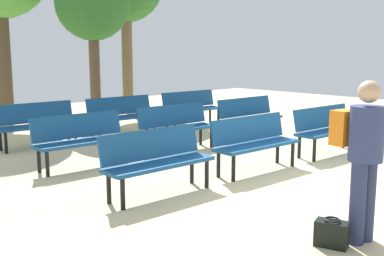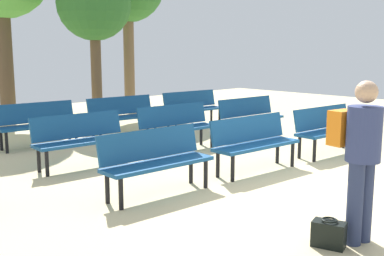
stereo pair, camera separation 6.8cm
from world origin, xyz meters
name	(u,v)px [view 2 (the right image)]	position (x,y,z in m)	size (l,w,h in m)	color
ground_plane	(340,193)	(0.00, 0.00, 0.00)	(24.00, 24.00, 0.00)	beige
bench_r0_c0	(155,158)	(-1.82, 1.73, 0.50)	(1.62, 0.57, 0.87)	navy
bench_r0_c1	(254,140)	(0.10, 1.59, 0.50)	(1.63, 0.59, 0.87)	navy
bench_r0_c2	(327,127)	(2.06, 1.43, 0.50)	(1.63, 0.59, 0.87)	navy
bench_r1_c0	(81,137)	(-1.74, 3.76, 0.50)	(1.63, 0.61, 0.87)	navy
bench_r1_c1	(177,125)	(0.25, 3.59, 0.50)	(1.63, 0.58, 0.87)	navy
bench_r1_c2	(250,115)	(2.27, 3.44, 0.50)	(1.62, 0.57, 0.87)	navy
bench_r2_c0	(38,122)	(-1.51, 5.77, 0.50)	(1.64, 0.62, 0.87)	navy
bench_r2_c1	(123,114)	(0.41, 5.55, 0.50)	(1.64, 0.63, 0.87)	navy
bench_r2_c2	(193,106)	(2.46, 5.43, 0.50)	(1.64, 0.62, 0.87)	navy
tree_0	(94,5)	(1.09, 7.64, 3.03)	(1.90, 1.90, 4.03)	brown
visitor_with_backpack	(360,152)	(-1.37, -0.92, 0.94)	(0.39, 0.56, 1.65)	navy
handbag	(329,234)	(-1.69, -0.81, 0.13)	(0.27, 0.36, 0.29)	black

